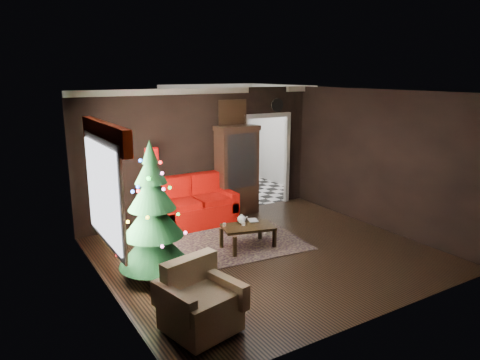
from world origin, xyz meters
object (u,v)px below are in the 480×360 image
curio_cabinet (237,172)px  wall_clock (277,105)px  floor_lamp (153,191)px  christmas_tree (153,214)px  teapot (241,219)px  armchair (200,298)px  kitchen_table (230,181)px  loveseat (195,202)px  coffee_table (248,237)px

curio_cabinet → wall_clock: wall_clock is taller
curio_cabinet → floor_lamp: size_ratio=1.10×
christmas_tree → teapot: bearing=14.3°
armchair → curio_cabinet: bearing=41.2°
floor_lamp → teapot: (1.10, -1.53, -0.32)m
floor_lamp → christmas_tree: christmas_tree is taller
curio_cabinet → kitchen_table: size_ratio=2.53×
christmas_tree → loveseat: bearing=50.3°
christmas_tree → wall_clock: (3.98, 2.36, 1.33)m
loveseat → christmas_tree: christmas_tree is taller
curio_cabinet → kitchen_table: (0.65, 1.43, -0.57)m
floor_lamp → coffee_table: size_ratio=1.90×
armchair → teapot: (1.92, 2.17, 0.05)m
floor_lamp → curio_cabinet: bearing=4.9°
curio_cabinet → wall_clock: 1.88m
loveseat → curio_cabinet: curio_cabinet is taller
kitchen_table → teapot: bearing=-116.6°
coffee_table → wall_clock: wall_clock is taller
christmas_tree → wall_clock: 4.81m
floor_lamp → christmas_tree: bearing=-110.6°
loveseat → coffee_table: size_ratio=1.86×
curio_cabinet → armchair: size_ratio=2.28×
christmas_tree → coffee_table: christmas_tree is taller
loveseat → kitchen_table: bearing=42.5°
curio_cabinet → floor_lamp: 2.04m
curio_cabinet → wall_clock: bearing=8.5°
coffee_table → teapot: teapot is taller
floor_lamp → christmas_tree: (-0.75, -2.00, 0.22)m
teapot → loveseat: bearing=98.7°
loveseat → teapot: (0.23, -1.49, 0.01)m
christmas_tree → armchair: christmas_tree is taller
curio_cabinet → coffee_table: (-0.90, -1.89, -0.73)m
floor_lamp → armchair: floor_lamp is taller
curio_cabinet → kitchen_table: 1.67m
teapot → kitchen_table: 3.51m
coffee_table → christmas_tree: bearing=-171.2°
armchair → teapot: bearing=35.9°
kitchen_table → loveseat: bearing=-137.5°
coffee_table → teapot: (-0.03, 0.18, 0.29)m
teapot → kitchen_table: bearing=63.4°
loveseat → teapot: size_ratio=9.69×
kitchen_table → armchair: bearing=-123.3°
floor_lamp → teapot: bearing=-54.2°
curio_cabinet → coffee_table: bearing=-115.4°
christmas_tree → curio_cabinet: bearing=38.1°
loveseat → curio_cabinet: bearing=10.8°
kitchen_table → curio_cabinet: bearing=-114.4°
floor_lamp → wall_clock: 3.60m
loveseat → coffee_table: loveseat is taller
floor_lamp → kitchen_table: floor_lamp is taller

